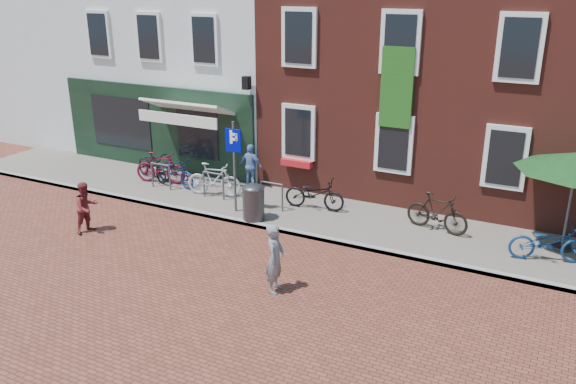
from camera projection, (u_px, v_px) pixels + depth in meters
The scene contains 17 objects.
ground at pixel (235, 224), 16.19m from camera, with size 80.00×80.00×0.00m, color brown.
sidewalk at pixel (292, 210), 17.01m from camera, with size 24.00×3.00×0.10m, color slate.
building_stucco at pixel (217, 31), 22.65m from camera, with size 8.00×8.00×9.00m, color silver.
building_brick_mid at pixel (392, 23), 19.50m from camera, with size 6.00×8.00×10.00m, color maroon.
filler_left at pixel (75, 25), 25.85m from camera, with size 7.00×8.00×9.00m, color silver.
litter_bin at pixel (253, 200), 16.04m from camera, with size 0.60×0.60×1.11m.
parking_sign at pixel (234, 154), 16.23m from camera, with size 0.50×0.08×2.63m.
woman at pixel (275, 258), 12.44m from camera, with size 0.57×0.37×1.55m, color slate.
boy at pixel (86, 207), 15.46m from camera, with size 0.68×0.53×1.39m, color maroon.
cafe_person at pixel (251, 166), 18.52m from camera, with size 0.83×0.34×1.41m, color #6C8CC8.
bicycle_0 at pixel (152, 166), 19.36m from camera, with size 0.62×1.77×0.93m, color black.
bicycle_1 at pixel (160, 168), 18.98m from camera, with size 0.49×1.72×1.03m, color #59081F.
bicycle_2 at pixel (175, 171), 18.80m from camera, with size 0.62×1.77×0.93m, color #121E4E.
bicycle_3 at pixel (214, 179), 17.86m from camera, with size 0.49×1.72×1.03m, color #ABABAE.
bicycle_4 at pixel (315, 194), 16.82m from camera, with size 0.62×1.77×0.93m, color black.
bicycle_5 at pixel (437, 212), 15.33m from camera, with size 0.49×1.72×1.03m, color black.
bicycle_6 at pixel (549, 242), 13.69m from camera, with size 0.62×1.77×0.93m, color navy.
Camera 1 is at (8.06, -12.64, 6.35)m, focal length 36.42 mm.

